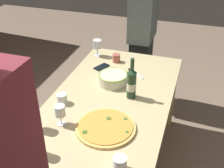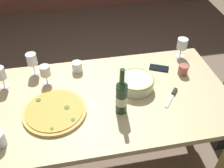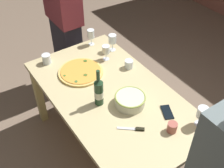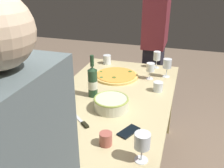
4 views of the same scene
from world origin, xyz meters
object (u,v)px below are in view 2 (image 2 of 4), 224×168
cup_ceramic (183,70)px  cup_amber (77,67)px  serving_bowl (136,83)px  wine_bottle (121,97)px  wine_glass_near_pizza (45,72)px  dining_table (112,106)px  wine_glass_far_left (0,74)px  wine_glass_by_bottle (32,60)px  pizza_knife (173,95)px  cell_phone (159,68)px  wine_glass_far_right (182,45)px  pizza (55,111)px

cup_ceramic → cup_amber: bearing=166.4°
serving_bowl → wine_bottle: 0.25m
cup_amber → wine_glass_near_pizza: bearing=-155.4°
dining_table → wine_bottle: wine_bottle is taller
dining_table → cup_ceramic: 0.59m
wine_glass_far_left → wine_bottle: bearing=-26.8°
serving_bowl → wine_glass_by_bottle: size_ratio=1.44×
wine_glass_by_bottle → wine_glass_far_left: bearing=-149.4°
pizza_knife → cell_phone: bearing=88.3°
dining_table → pizza_knife: size_ratio=9.52×
wine_glass_far_left → cell_phone: wine_glass_far_left is taller
pizza_knife → cup_amber: bearing=146.7°
cup_ceramic → wine_glass_by_bottle: bearing=168.6°
wine_bottle → wine_glass_near_pizza: bearing=141.4°
serving_bowl → wine_glass_near_pizza: size_ratio=1.65×
wine_bottle → wine_glass_far_right: (0.60, 0.50, -0.01)m
dining_table → cell_phone: bearing=29.5°
pizza → cup_amber: size_ratio=5.13×
serving_bowl → wine_glass_near_pizza: 0.63m
pizza → pizza_knife: 0.78m
serving_bowl → wine_glass_far_right: 0.55m
wine_glass_far_left → pizza_knife: 1.17m
serving_bowl → cup_ceramic: bearing=13.0°
wine_glass_far_right → cup_amber: wine_glass_far_right is taller
wine_glass_far_right → cup_amber: (-0.83, -0.03, -0.08)m
pizza → wine_glass_far_right: 1.10m
wine_glass_by_bottle → wine_glass_far_right: (1.15, -0.00, -0.01)m
wine_glass_near_pizza → wine_glass_by_bottle: 0.16m
pizza_knife → pizza: bearing=-179.7°
wine_bottle → cell_phone: (0.38, 0.38, -0.12)m
wine_glass_near_pizza → cup_amber: bearing=24.6°
wine_glass_far_right → pizza_knife: bearing=-118.0°
wine_bottle → wine_glass_by_bottle: wine_bottle is taller
wine_glass_near_pizza → wine_glass_far_left: (-0.29, 0.02, 0.01)m
dining_table → pizza: pizza is taller
pizza → cup_amber: bearing=66.2°
cup_amber → cup_ceramic: 0.79m
serving_bowl → wine_glass_near_pizza: bearing=164.2°
wine_glass_by_bottle → cup_ceramic: 1.10m
dining_table → wine_glass_by_bottle: 0.66m
wine_bottle → cup_amber: size_ratio=4.21×
pizza → cup_ceramic: size_ratio=5.28×
wine_glass_by_bottle → wine_glass_far_left: (-0.20, -0.12, -0.01)m
wine_glass_far_left → cup_amber: size_ratio=2.12×
cup_amber → cell_phone: bearing=-8.4°
dining_table → cell_phone: (0.41, 0.23, 0.10)m
pizza → cup_amber: cup_amber is taller
cup_amber → wine_bottle: bearing=-63.4°
pizza → wine_glass_near_pizza: (-0.05, 0.30, 0.09)m
wine_bottle → cup_amber: 0.53m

